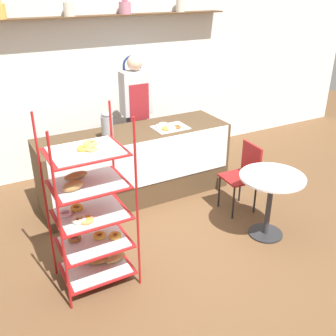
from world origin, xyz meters
The scene contains 9 objects.
ground_plane centered at (0.00, 0.00, 0.00)m, with size 14.00×14.00×0.00m, color brown.
back_wall centered at (0.00, 2.59, 1.37)m, with size 10.00×0.30×2.70m.
display_counter centered at (0.00, 1.37, 0.46)m, with size 2.49×0.75×0.92m.
pastry_rack centered at (-1.04, 0.05, 0.72)m, with size 0.70×0.55×1.69m.
person_worker centered at (0.31, 1.97, 0.97)m, with size 0.41×0.23×1.76m.
cafe_table centered at (0.93, -0.18, 0.57)m, with size 0.71×0.71×0.75m.
cafe_chair centered at (1.05, 0.42, 0.53)m, with size 0.40×0.40×0.87m.
coffee_carafe centered at (-0.38, 1.30, 1.09)m, with size 0.14×0.14×0.34m.
donut_tray_counter centered at (0.44, 1.26, 0.95)m, with size 0.44×0.33×0.05m.
Camera 1 is at (-1.88, -2.95, 2.66)m, focal length 42.00 mm.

